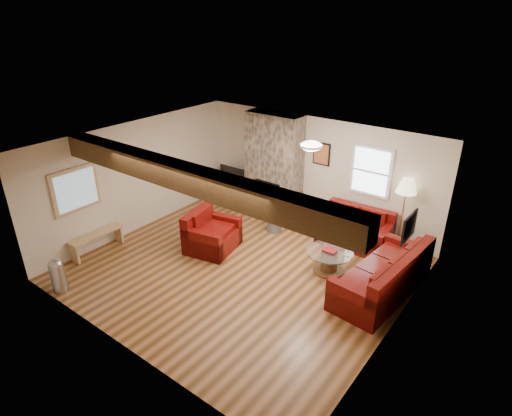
{
  "coord_description": "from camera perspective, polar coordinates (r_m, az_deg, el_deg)",
  "views": [
    {
      "loc": [
        4.53,
        -5.53,
        4.71
      ],
      "look_at": [
        0.05,
        0.4,
        1.19
      ],
      "focal_mm": 30.0,
      "sensor_mm": 36.0,
      "label": 1
    }
  ],
  "objects": [
    {
      "name": "coffee_table",
      "position": [
        8.49,
        9.7,
        -6.99
      ],
      "size": [
        0.91,
        0.91,
        0.48
      ],
      "color": "#483017",
      "rests_on": "floor"
    },
    {
      "name": "ceiling_dome",
      "position": [
        7.73,
        7.37,
        8.01
      ],
      "size": [
        0.4,
        0.4,
        0.18
      ],
      "primitive_type": null,
      "color": "beige",
      "rests_on": "room"
    },
    {
      "name": "oak_beam",
      "position": [
        6.68,
        -8.92,
        3.93
      ],
      "size": [
        6.0,
        0.36,
        0.38
      ],
      "primitive_type": "cube",
      "color": "#362110",
      "rests_on": "room"
    },
    {
      "name": "loveseat",
      "position": [
        9.44,
        13.04,
        -2.59
      ],
      "size": [
        1.53,
        0.93,
        0.79
      ],
      "primitive_type": null,
      "rotation": [
        0.0,
        0.0,
        0.05
      ],
      "color": "#430407",
      "rests_on": "floor"
    },
    {
      "name": "tv_cabinet",
      "position": [
        11.47,
        -2.91,
        2.36
      ],
      "size": [
        0.97,
        0.39,
        0.49
      ],
      "primitive_type": "cube",
      "color": "black",
      "rests_on": "floor"
    },
    {
      "name": "chimney_breast",
      "position": [
        10.35,
        2.36,
        5.59
      ],
      "size": [
        1.4,
        0.67,
        2.5
      ],
      "color": "#3A342C",
      "rests_on": "floor"
    },
    {
      "name": "coal_bucket",
      "position": [
        9.85,
        2.44,
        -2.16
      ],
      "size": [
        0.36,
        0.36,
        0.34
      ],
      "primitive_type": null,
      "color": "slate",
      "rests_on": "floor"
    },
    {
      "name": "artwork_right",
      "position": [
        6.73,
        19.68,
        -2.41
      ],
      "size": [
        0.06,
        0.55,
        0.42
      ],
      "primitive_type": null,
      "color": "black",
      "rests_on": "room"
    },
    {
      "name": "back_window",
      "position": [
        9.38,
        15.07,
        4.74
      ],
      "size": [
        0.9,
        0.08,
        1.1
      ],
      "primitive_type": null,
      "color": "white",
      "rests_on": "room"
    },
    {
      "name": "room",
      "position": [
        7.94,
        -2.02,
        -0.53
      ],
      "size": [
        8.0,
        8.0,
        8.0
      ],
      "color": "#573617",
      "rests_on": "ground"
    },
    {
      "name": "pedal_bin",
      "position": [
        8.56,
        -24.91,
        -8.09
      ],
      "size": [
        0.31,
        0.31,
        0.67
      ],
      "primitive_type": null,
      "rotation": [
        0.0,
        0.0,
        -0.17
      ],
      "color": "#A1A1A6",
      "rests_on": "floor"
    },
    {
      "name": "pine_bench",
      "position": [
        9.6,
        -20.37,
        -4.34
      ],
      "size": [
        0.27,
        1.16,
        0.43
      ],
      "primitive_type": null,
      "color": "tan",
      "rests_on": "floor"
    },
    {
      "name": "television",
      "position": [
        11.29,
        -2.96,
        4.54
      ],
      "size": [
        0.78,
        0.1,
        0.45
      ],
      "primitive_type": "imported",
      "color": "black",
      "rests_on": "tv_cabinet"
    },
    {
      "name": "floor_lamp",
      "position": [
        9.04,
        19.42,
        2.3
      ],
      "size": [
        0.42,
        0.42,
        1.63
      ],
      "color": "tan",
      "rests_on": "floor"
    },
    {
      "name": "sofa_three",
      "position": [
        8.01,
        16.49,
        -8.22
      ],
      "size": [
        1.13,
        2.29,
        0.85
      ],
      "primitive_type": null,
      "rotation": [
        0.0,
        0.0,
        -1.67
      ],
      "color": "#430407",
      "rests_on": "floor"
    },
    {
      "name": "hatch_window",
      "position": [
        9.11,
        -22.93,
        2.26
      ],
      "size": [
        0.08,
        1.0,
        0.9
      ],
      "primitive_type": null,
      "color": "tan",
      "rests_on": "room"
    },
    {
      "name": "artwork_back",
      "position": [
        9.81,
        8.71,
        7.15
      ],
      "size": [
        0.42,
        0.06,
        0.52
      ],
      "primitive_type": null,
      "color": "black",
      "rests_on": "room"
    },
    {
      "name": "armchair_red",
      "position": [
        9.07,
        -5.86,
        -3.08
      ],
      "size": [
        1.1,
        1.2,
        0.84
      ],
      "primitive_type": null,
      "rotation": [
        0.0,
        0.0,
        1.78
      ],
      "color": "#430407",
      "rests_on": "floor"
    }
  ]
}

